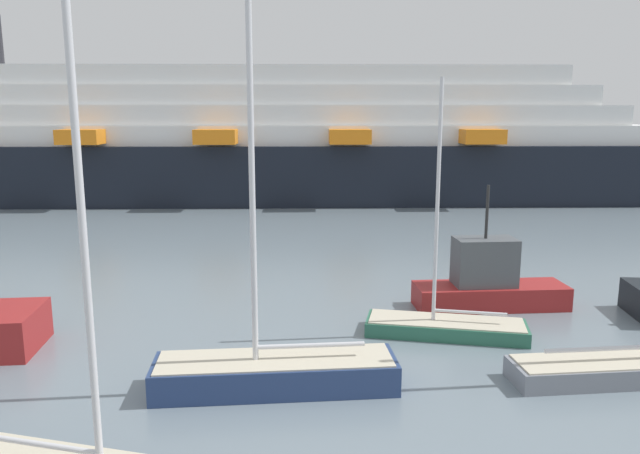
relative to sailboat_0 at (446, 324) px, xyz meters
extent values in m
cube|color=#2D6B51|center=(0.01, 0.00, -0.14)|extent=(5.24, 2.77, 0.45)
cube|color=beige|center=(0.01, 0.00, 0.11)|extent=(5.02, 2.60, 0.04)
cylinder|color=silver|center=(-0.38, 0.10, 3.88)|extent=(0.12, 0.12, 7.57)
cylinder|color=silver|center=(0.71, -0.19, 0.44)|extent=(2.21, 0.69, 0.10)
cylinder|color=silver|center=(-8.54, -7.97, 5.10)|extent=(0.13, 0.13, 9.49)
cylinder|color=silver|center=(-9.72, -7.58, 0.71)|extent=(2.40, 0.88, 0.11)
cube|color=navy|center=(-5.42, -3.41, 0.03)|extent=(6.23, 1.76, 0.78)
cube|color=beige|center=(-5.42, -3.41, 0.44)|extent=(5.98, 1.63, 0.04)
cylinder|color=silver|center=(-5.92, -3.42, 4.98)|extent=(0.15, 0.15, 9.12)
cylinder|color=silver|center=(-4.52, -3.39, 0.77)|extent=(2.79, 0.16, 0.12)
cube|color=gray|center=(3.87, -3.60, -0.09)|extent=(6.25, 1.57, 0.55)
cube|color=beige|center=(3.87, -3.60, 0.21)|extent=(5.99, 1.45, 0.04)
cylinder|color=silver|center=(2.97, -3.62, 0.54)|extent=(2.80, 0.20, 0.12)
cube|color=maroon|center=(2.39, 2.64, 0.06)|extent=(5.46, 1.66, 0.84)
cube|color=#4C5156|center=(2.12, 2.63, 1.34)|extent=(2.16, 1.25, 1.72)
cylinder|color=#262626|center=(2.12, 2.63, 3.16)|extent=(0.11, 0.11, 1.91)
cube|color=black|center=(-13.90, 32.16, 1.88)|extent=(82.07, 15.75, 4.49)
cube|color=white|center=(-13.90, 32.16, 4.86)|extent=(75.48, 14.03, 1.47)
cube|color=white|center=(-13.90, 32.16, 6.33)|extent=(70.95, 13.19, 1.47)
cube|color=white|center=(-13.90, 32.16, 7.80)|extent=(66.42, 12.35, 1.47)
cube|color=white|center=(-13.90, 32.16, 9.26)|extent=(61.89, 11.50, 1.47)
cube|color=orange|center=(-18.97, 26.48, 4.86)|extent=(3.05, 2.44, 1.03)
cube|color=orange|center=(-9.47, 25.97, 4.86)|extent=(3.05, 2.44, 1.03)
cube|color=orange|center=(0.04, 25.46, 4.86)|extent=(3.05, 2.44, 1.03)
cube|color=orange|center=(9.54, 24.96, 4.86)|extent=(3.05, 2.44, 1.03)
camera|label=1|loc=(-5.38, -18.07, 6.68)|focal=34.16mm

